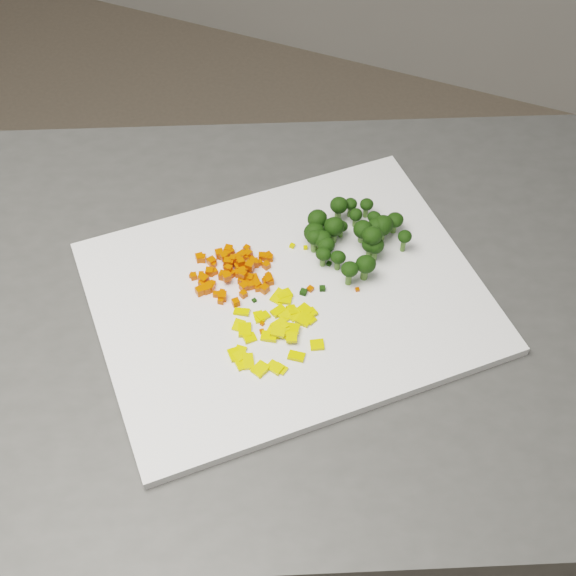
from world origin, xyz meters
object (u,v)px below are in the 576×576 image
at_px(pepper_pile, 276,330).
at_px(counter_block, 277,478).
at_px(carrot_pile, 233,265).
at_px(broccoli_pile, 357,234).
at_px(cutting_board, 288,297).

bearing_deg(pepper_pile, counter_block, 115.83).
height_order(carrot_pile, broccoli_pile, broccoli_pile).
bearing_deg(cutting_board, pepper_pile, -81.23).
height_order(counter_block, pepper_pile, pepper_pile).
bearing_deg(cutting_board, broccoli_pile, 62.20).
bearing_deg(broccoli_pile, cutting_board, -117.80).
height_order(cutting_board, pepper_pile, pepper_pile).
xyz_separation_m(counter_block, pepper_pile, (0.02, -0.05, 0.47)).
relative_size(cutting_board, carrot_pile, 4.50).
xyz_separation_m(pepper_pile, broccoli_pile, (0.04, 0.15, 0.02)).
height_order(counter_block, cutting_board, cutting_board).
xyz_separation_m(carrot_pile, pepper_pile, (0.08, -0.06, -0.01)).
relative_size(counter_block, carrot_pile, 9.58).
relative_size(counter_block, pepper_pile, 8.26).
relative_size(cutting_board, broccoli_pile, 3.75).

